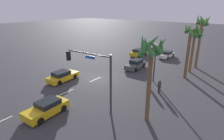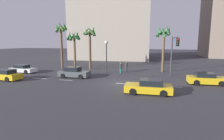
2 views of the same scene
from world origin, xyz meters
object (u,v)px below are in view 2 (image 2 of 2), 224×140
(car_0, at_px, (74,73))
(palm_tree_1, at_px, (164,36))
(car_3, at_px, (23,69))
(streetlamp, at_px, (106,50))
(building_2, at_px, (113,0))
(pedestrian_0, at_px, (126,67))
(pedestrian_1, at_px, (121,68))
(palm_tree_2, at_px, (61,35))
(car_1, at_px, (206,79))
(car_4, at_px, (5,75))
(palm_tree_0, at_px, (74,40))
(palm_tree_3, at_px, (90,38))
(traffic_signal, at_px, (174,49))
(car_2, at_px, (149,87))

(car_0, bearing_deg, palm_tree_1, 34.26)
(car_3, relative_size, streetlamp, 0.83)
(building_2, bearing_deg, streetlamp, -81.14)
(building_2, bearing_deg, car_3, -108.10)
(pedestrian_0, bearing_deg, pedestrian_1, -110.23)
(palm_tree_2, bearing_deg, building_2, 80.39)
(car_1, bearing_deg, car_3, 177.69)
(streetlamp, relative_size, building_2, 0.15)
(car_3, xyz_separation_m, car_4, (1.87, -5.26, 0.05))
(palm_tree_0, distance_m, palm_tree_3, 3.13)
(car_0, distance_m, pedestrian_0, 9.12)
(car_3, relative_size, car_4, 0.93)
(pedestrian_1, xyz_separation_m, palm_tree_1, (6.36, 2.96, 5.06))
(car_0, relative_size, pedestrian_1, 2.55)
(pedestrian_0, distance_m, palm_tree_2, 13.69)
(car_0, xyz_separation_m, car_4, (-7.94, -3.86, -0.03))
(car_3, xyz_separation_m, palm_tree_1, (21.72, 6.71, 5.34))
(pedestrian_0, bearing_deg, palm_tree_3, 171.59)
(car_4, height_order, traffic_signal, traffic_signal)
(palm_tree_0, bearing_deg, car_3, -134.35)
(car_1, relative_size, traffic_signal, 0.74)
(car_1, bearing_deg, building_2, 122.86)
(car_2, bearing_deg, traffic_signal, 72.32)
(car_3, height_order, pedestrian_0, pedestrian_0)
(car_1, relative_size, pedestrian_1, 2.52)
(car_4, xyz_separation_m, traffic_signal, (21.14, 6.90, 3.27))
(car_0, xyz_separation_m, traffic_signal, (13.20, 3.04, 3.24))
(car_3, bearing_deg, palm_tree_3, 34.82)
(traffic_signal, height_order, pedestrian_0, traffic_signal)
(palm_tree_3, relative_size, building_2, 0.23)
(car_2, distance_m, car_4, 18.55)
(car_0, bearing_deg, pedestrian_1, 42.89)
(pedestrian_1, relative_size, palm_tree_1, 0.22)
(traffic_signal, relative_size, building_2, 0.17)
(car_4, xyz_separation_m, palm_tree_1, (19.85, 11.97, 5.28))
(palm_tree_3, distance_m, building_2, 25.46)
(pedestrian_1, xyz_separation_m, building_2, (-8.14, 25.19, 16.36))
(pedestrian_0, bearing_deg, car_0, -132.25)
(pedestrian_1, xyz_separation_m, palm_tree_3, (-6.21, 2.61, 4.75))
(car_3, height_order, palm_tree_0, palm_tree_0)
(pedestrian_0, bearing_deg, streetlamp, -144.22)
(car_1, xyz_separation_m, palm_tree_0, (-20.57, 7.24, 4.70))
(car_2, bearing_deg, car_3, 161.95)
(palm_tree_1, bearing_deg, car_4, -148.91)
(palm_tree_2, bearing_deg, pedestrian_1, -12.30)
(traffic_signal, bearing_deg, palm_tree_0, 165.09)
(palm_tree_1, bearing_deg, palm_tree_0, -178.01)
(palm_tree_0, bearing_deg, palm_tree_3, 3.56)
(car_3, relative_size, pedestrian_1, 2.56)
(car_1, distance_m, streetlamp, 14.50)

